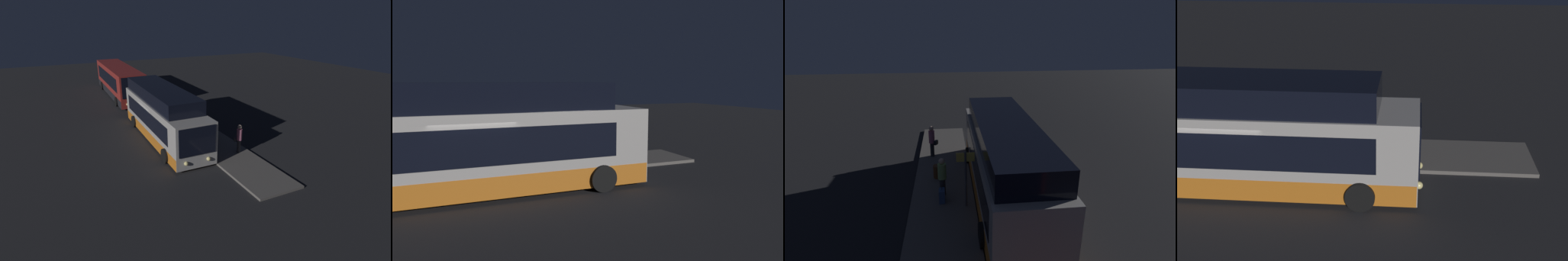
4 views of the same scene
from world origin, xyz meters
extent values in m
plane|color=#232326|center=(0.00, 0.00, 0.00)|extent=(80.00, 80.00, 0.00)
cube|color=#605B56|center=(0.00, 2.99, 0.07)|extent=(20.00, 2.79, 0.13)
cube|color=#B2ADA8|center=(0.49, 0.27, 1.46)|extent=(10.77, 2.58, 2.60)
cube|color=orange|center=(0.49, 0.27, 0.51)|extent=(10.72, 2.60, 0.70)
cube|color=black|center=(0.22, 0.27, 1.77)|extent=(8.83, 2.61, 1.15)
cube|color=black|center=(5.90, 0.27, 1.83)|extent=(0.06, 2.27, 1.67)
sphere|color=#F9E58C|center=(5.92, 0.98, 0.61)|extent=(0.24, 0.24, 0.24)
sphere|color=#F9E58C|center=(5.92, -0.44, 0.61)|extent=(0.24, 0.24, 0.24)
cylinder|color=black|center=(4.15, 1.56, 0.46)|extent=(0.92, 0.30, 0.92)
cylinder|color=black|center=(4.15, -1.02, 0.46)|extent=(0.92, 0.30, 0.92)
cube|color=black|center=(0.06, 0.27, 3.22)|extent=(9.15, 2.37, 0.91)
cylinder|color=#2D2D33|center=(5.03, 3.63, 0.56)|extent=(0.32, 0.32, 0.84)
cylinder|color=#CC6B8C|center=(5.03, 3.63, 1.35)|extent=(0.46, 0.46, 0.73)
sphere|color=beige|center=(5.03, 3.63, 1.85)|extent=(0.28, 0.28, 0.28)
cube|color=black|center=(4.90, 3.39, 1.03)|extent=(0.31, 0.26, 0.24)
cylinder|color=#2D2D33|center=(0.61, 3.00, 0.54)|extent=(0.37, 0.37, 0.82)
cylinder|color=#8CB766|center=(0.61, 3.00, 1.31)|extent=(0.52, 0.52, 0.71)
sphere|color=beige|center=(0.61, 3.00, 1.80)|extent=(0.27, 0.27, 0.27)
cube|color=#334C7F|center=(0.01, 3.02, 0.43)|extent=(0.43, 0.25, 0.58)
cylinder|color=black|center=(0.01, 3.02, 0.84)|extent=(0.02, 0.02, 0.24)
cylinder|color=#4C4C51|center=(-0.41, 2.00, 1.39)|extent=(0.10, 0.10, 2.50)
cube|color=#E5C64C|center=(-0.41, 2.00, 2.39)|extent=(0.04, 0.75, 0.39)
cylinder|color=#593319|center=(2.31, 3.26, 0.46)|extent=(0.44, 0.44, 0.65)
camera|label=1|loc=(19.82, -6.59, 8.40)|focal=28.00mm
camera|label=2|loc=(-1.13, -12.42, 3.75)|focal=35.00mm
camera|label=3|loc=(-11.70, 2.64, 7.44)|focal=28.00mm
camera|label=4|loc=(5.72, -15.35, 8.35)|focal=50.00mm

